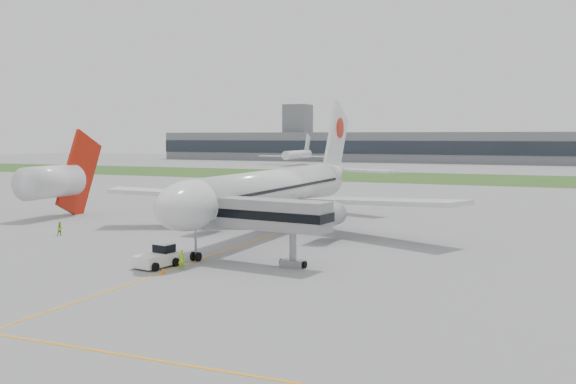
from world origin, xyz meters
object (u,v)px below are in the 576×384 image
at_px(pushback_tug, 158,257).
at_px(ground_crew_near, 182,260).
at_px(neighbor_aircraft, 55,181).
at_px(jet_bridge, 257,214).
at_px(airliner, 278,188).

xyz_separation_m(pushback_tug, ground_crew_near, (2.73, -0.28, -0.02)).
bearing_deg(pushback_tug, ground_crew_near, 4.05).
height_order(pushback_tug, neighbor_aircraft, neighbor_aircraft).
xyz_separation_m(ground_crew_near, neighbor_aircraft, (-37.81, 24.70, 4.65)).
bearing_deg(neighbor_aircraft, ground_crew_near, -36.58).
bearing_deg(jet_bridge, airliner, 115.44).
height_order(jet_bridge, ground_crew_near, jet_bridge).
height_order(pushback_tug, jet_bridge, jet_bridge).
distance_m(airliner, ground_crew_near, 24.42).
distance_m(jet_bridge, ground_crew_near, 8.22).
bearing_deg(jet_bridge, pushback_tug, -141.29).
bearing_deg(pushback_tug, neighbor_aircraft, 154.97).
xyz_separation_m(airliner, jet_bridge, (6.14, -18.85, -0.88)).
relative_size(airliner, jet_bridge, 3.81).
height_order(airliner, ground_crew_near, airliner).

